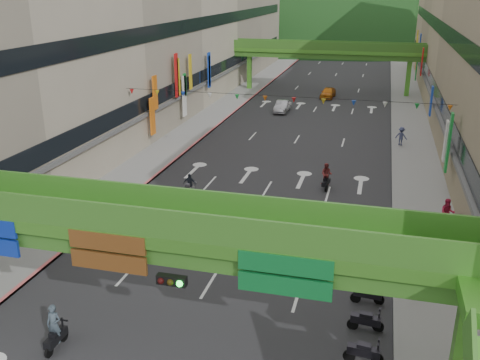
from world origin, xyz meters
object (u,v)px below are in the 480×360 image
overpass_near (175,254)px  car_silver (282,107)px  scooter_rider_near (55,329)px  scooter_rider_mid (326,176)px  car_yellow (328,93)px  pedestrian_red (447,215)px

overpass_near → car_silver: bearing=95.6°
scooter_rider_near → scooter_rider_mid: bearing=67.7°
car_yellow → car_silver: bearing=-108.6°
pedestrian_red → scooter_rider_near: bearing=-136.5°
pedestrian_red → car_yellow: bearing=105.1°
car_silver → pedestrian_red: 33.50m
overpass_near → scooter_rider_mid: bearing=81.3°
car_silver → car_yellow: 10.87m
car_silver → scooter_rider_near: bearing=-90.3°
overpass_near → pedestrian_red: (11.27, 16.63, -4.30)m
scooter_rider_near → car_yellow: size_ratio=0.50×
car_yellow → pedestrian_red: 41.10m
car_silver → car_yellow: car_yellow is taller
scooter_rider_mid → car_yellow: (-3.48, 34.50, -0.34)m
scooter_rider_mid → car_yellow: bearing=95.8°
overpass_near → scooter_rider_mid: overpass_near is taller
scooter_rider_mid → car_silver: scooter_rider_mid is taller
scooter_rider_near → scooter_rider_mid: (8.82, 21.55, 0.07)m
pedestrian_red → car_silver: bearing=117.1°
scooter_rider_near → pedestrian_red: 23.59m
overpass_near → scooter_rider_near: overpass_near is taller
overpass_near → car_yellow: overpass_near is taller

